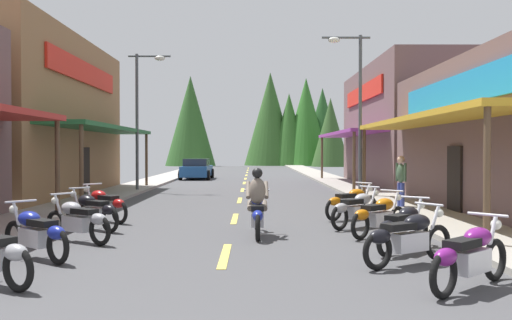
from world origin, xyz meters
TOP-DOWN VIEW (x-y plane):
  - ground at (0.00, 25.92)m, footprint 9.09×81.83m
  - sidewalk_left at (-5.63, 25.92)m, footprint 2.17×81.83m
  - sidewalk_right at (5.63, 25.92)m, footprint 2.17×81.83m
  - centerline_dashes at (0.00, 30.12)m, footprint 0.16×58.89m
  - storefront_left_far at (-10.11, 21.14)m, footprint 8.65×12.68m
  - storefront_right_far at (10.34, 28.31)m, footprint 9.10×13.36m
  - streetlamp_left at (-4.66, 23.49)m, footprint 1.99×0.30m
  - streetlamp_right at (4.67, 20.20)m, footprint 1.99×0.30m
  - motorcycle_parked_right_0 at (3.58, 5.23)m, footprint 1.66×1.50m
  - motorcycle_parked_right_1 at (3.17, 6.88)m, footprint 1.85×1.25m
  - motorcycle_parked_right_2 at (3.44, 8.16)m, footprint 1.47×1.69m
  - motorcycle_parked_right_3 at (3.40, 10.04)m, footprint 1.62×1.55m
  - motorcycle_parked_right_4 at (3.17, 11.45)m, footprint 1.63×1.53m
  - motorcycle_parked_right_5 at (3.33, 13.18)m, footprint 1.75×1.40m
  - motorcycle_parked_left_1 at (-3.37, 7.41)m, footprint 1.71×1.44m
  - motorcycle_parked_left_2 at (-3.21, 9.24)m, footprint 1.80×1.33m
  - motorcycle_parked_left_3 at (-3.43, 11.06)m, footprint 1.72×1.43m
  - motorcycle_parked_left_4 at (-3.58, 12.62)m, footprint 1.70×1.45m
  - rider_cruising_lead at (0.62, 10.07)m, footprint 0.60×2.14m
  - pedestrian_by_shop at (5.41, 15.64)m, footprint 0.36×0.55m
  - parked_car_curbside at (-3.34, 35.29)m, footprint 2.12×4.33m
  - treeline_backdrop at (3.46, 69.46)m, footprint 23.41×11.61m

SIDE VIEW (x-z plane):
  - ground at x=0.00m, z-range -0.10..0.00m
  - centerline_dashes at x=0.00m, z-range 0.00..0.01m
  - sidewalk_left at x=-5.63m, z-range 0.00..0.12m
  - sidewalk_right at x=5.63m, z-range 0.00..0.12m
  - motorcycle_parked_right_0 at x=3.58m, z-range -0.03..1.01m
  - motorcycle_parked_right_1 at x=3.17m, z-range -0.03..1.01m
  - motorcycle_parked_right_2 at x=3.44m, z-range -0.03..1.01m
  - motorcycle_parked_right_3 at x=3.40m, z-range -0.03..1.01m
  - motorcycle_parked_right_4 at x=3.17m, z-range -0.03..1.01m
  - motorcycle_parked_right_5 at x=3.33m, z-range -0.03..1.01m
  - motorcycle_parked_left_1 at x=-3.37m, z-range -0.03..1.01m
  - motorcycle_parked_left_2 at x=-3.21m, z-range -0.03..1.01m
  - motorcycle_parked_left_3 at x=-3.43m, z-range -0.03..1.01m
  - motorcycle_parked_left_4 at x=-3.58m, z-range -0.03..1.01m
  - rider_cruising_lead at x=0.62m, z-range -0.13..1.44m
  - parked_car_curbside at x=-3.34m, z-range -0.01..1.39m
  - pedestrian_by_shop at x=5.41m, z-range 0.15..1.94m
  - storefront_right_far at x=10.34m, z-range 0.00..6.60m
  - storefront_left_far at x=-10.11m, z-range 0.00..6.79m
  - streetlamp_left at x=-4.66m, z-range 0.94..7.44m
  - streetlamp_right at x=4.67m, z-range 0.95..7.66m
  - treeline_backdrop at x=3.46m, z-range -0.65..11.73m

